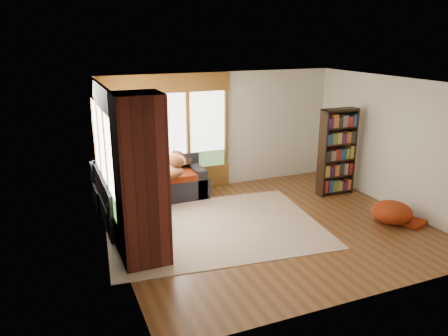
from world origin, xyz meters
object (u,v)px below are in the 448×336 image
object	(u,v)px
area_rug	(214,227)
bookshelf	(337,152)
dog_tan	(167,169)
brick_chimney	(141,181)
sectional_sofa	(144,195)
pouf	(392,212)
dog_brindle	(142,183)

from	to	relation	value
area_rug	bookshelf	world-z (taller)	bookshelf
dog_tan	brick_chimney	bearing A→B (deg)	-122.28
sectional_sofa	pouf	size ratio (longest dim) A/B	2.95
bookshelf	dog_tan	size ratio (longest dim) A/B	1.99
sectional_sofa	dog_brindle	distance (m)	0.77
brick_chimney	area_rug	world-z (taller)	brick_chimney
brick_chimney	dog_brindle	distance (m)	1.57
brick_chimney	pouf	size ratio (longest dim) A/B	3.49
sectional_sofa	area_rug	world-z (taller)	sectional_sofa
sectional_sofa	dog_tan	distance (m)	0.68
sectional_sofa	pouf	xyz separation A→B (m)	(4.12, -2.40, -0.09)
area_rug	dog_brindle	xyz separation A→B (m)	(-1.12, 0.75, 0.76)
brick_chimney	bookshelf	world-z (taller)	brick_chimney
pouf	dog_tan	xyz separation A→B (m)	(-3.63, 2.40, 0.57)
sectional_sofa	dog_brindle	xyz separation A→B (m)	(-0.14, -0.60, 0.47)
brick_chimney	dog_tan	xyz separation A→B (m)	(0.93, 2.05, -0.52)
brick_chimney	sectional_sofa	xyz separation A→B (m)	(0.45, 2.05, -1.00)
bookshelf	dog_tan	distance (m)	3.68
area_rug	pouf	distance (m)	3.32
area_rug	dog_tan	world-z (taller)	dog_tan
sectional_sofa	bookshelf	size ratio (longest dim) A/B	1.17
brick_chimney	sectional_sofa	size ratio (longest dim) A/B	1.18
area_rug	bookshelf	distance (m)	3.32
dog_tan	dog_brindle	xyz separation A→B (m)	(-0.63, -0.60, -0.01)
sectional_sofa	area_rug	bearing A→B (deg)	-55.10
brick_chimney	dog_tan	bearing A→B (deg)	65.50
pouf	dog_brindle	size ratio (longest dim) A/B	0.81
pouf	dog_brindle	bearing A→B (deg)	157.09
sectional_sofa	area_rug	distance (m)	1.69
pouf	dog_brindle	world-z (taller)	dog_brindle
dog_tan	dog_brindle	size ratio (longest dim) A/B	1.04
pouf	sectional_sofa	bearing A→B (deg)	149.74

